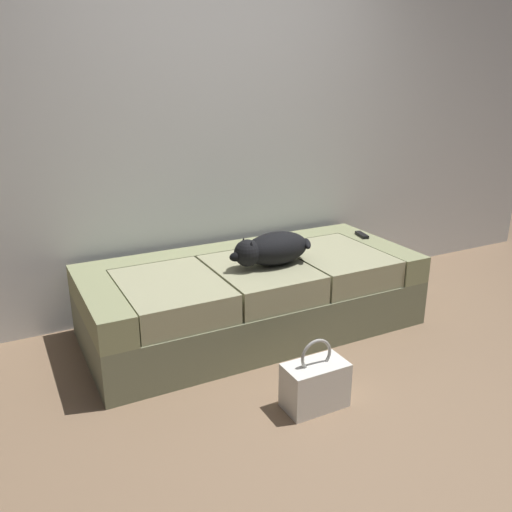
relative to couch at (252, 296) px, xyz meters
The scene contains 6 objects.
ground_plane 1.04m from the couch, 90.00° to the right, with size 10.00×10.00×0.00m, color #86694F.
back_wall 1.31m from the couch, 90.00° to the left, with size 6.40×0.10×2.80m, color silver.
couch is the anchor object (origin of this frame).
dog_dark 0.37m from the couch, 54.94° to the right, with size 0.60×0.28×0.20m.
tv_remote 1.01m from the couch, ahead, with size 0.04×0.15×0.02m, color black.
handbag 0.94m from the couch, 97.23° to the right, with size 0.32×0.18×0.38m.
Camera 1 is at (-1.43, -1.79, 1.59)m, focal length 36.75 mm.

